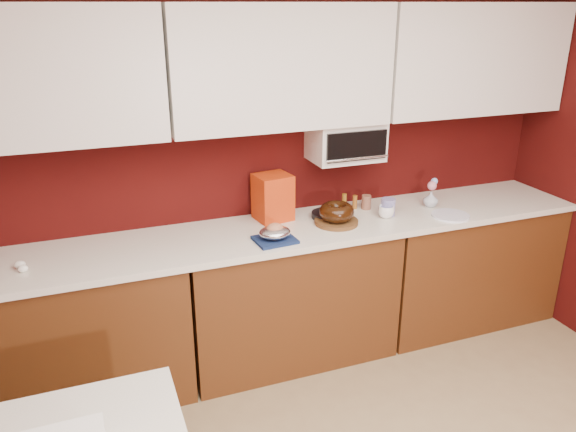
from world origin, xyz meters
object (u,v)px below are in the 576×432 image
(foil_ham_nest, at_px, (275,232))
(coffee_mug, at_px, (386,211))
(toaster_oven, at_px, (345,140))
(pandoro_box, at_px, (273,197))
(blue_jar, at_px, (388,207))
(bundt_cake, at_px, (337,212))
(flower_vase, at_px, (431,198))

(foil_ham_nest, height_order, coffee_mug, coffee_mug)
(toaster_oven, relative_size, pandoro_box, 1.53)
(blue_jar, bearing_deg, bundt_cake, -176.60)
(toaster_oven, height_order, blue_jar, toaster_oven)
(foil_ham_nest, bearing_deg, bundt_cake, 15.30)
(flower_vase, bearing_deg, toaster_oven, 166.62)
(bundt_cake, bearing_deg, blue_jar, 3.40)
(foil_ham_nest, height_order, blue_jar, blue_jar)
(blue_jar, relative_size, flower_vase, 0.93)
(bundt_cake, xyz_separation_m, foil_ham_nest, (-0.45, -0.12, -0.03))
(foil_ham_nest, bearing_deg, flower_vase, 9.00)
(bundt_cake, bearing_deg, flower_vase, 5.00)
(bundt_cake, distance_m, pandoro_box, 0.41)
(coffee_mug, distance_m, blue_jar, 0.05)
(pandoro_box, bearing_deg, bundt_cake, -41.32)
(toaster_oven, xyz_separation_m, foil_ham_nest, (-0.60, -0.33, -0.42))
(toaster_oven, height_order, foil_ham_nest, toaster_oven)
(toaster_oven, xyz_separation_m, coffee_mug, (0.20, -0.22, -0.43))
(foil_ham_nest, xyz_separation_m, flower_vase, (1.19, 0.19, 0.00))
(toaster_oven, distance_m, flower_vase, 0.73)
(pandoro_box, relative_size, flower_vase, 2.47)
(bundt_cake, bearing_deg, toaster_oven, 54.77)
(bundt_cake, distance_m, coffee_mug, 0.35)
(toaster_oven, bearing_deg, bundt_cake, -125.23)
(pandoro_box, bearing_deg, flower_vase, -16.84)
(coffee_mug, distance_m, flower_vase, 0.40)
(pandoro_box, bearing_deg, coffee_mug, -27.54)
(toaster_oven, bearing_deg, foil_ham_nest, -151.18)
(coffee_mug, height_order, blue_jar, blue_jar)
(blue_jar, bearing_deg, coffee_mug, -132.32)
(bundt_cake, bearing_deg, foil_ham_nest, -164.70)
(foil_ham_nest, distance_m, pandoro_box, 0.37)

